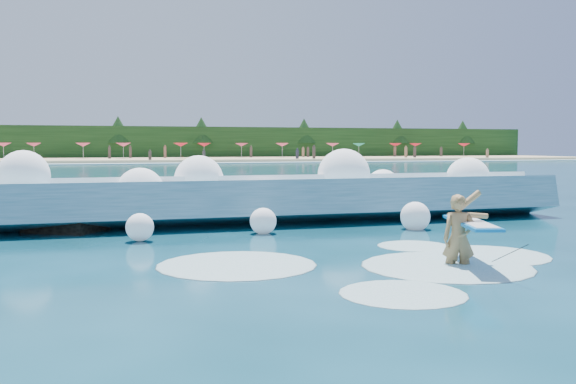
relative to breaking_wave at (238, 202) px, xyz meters
name	(u,v)px	position (x,y,z in m)	size (l,w,h in m)	color
ground	(240,270)	(-1.49, -6.78, -0.58)	(200.00, 200.00, 0.00)	#083642
beach	(110,160)	(-1.49, 71.22, -0.38)	(140.00, 20.00, 0.40)	tan
wet_band	(113,164)	(-1.49, 60.22, -0.54)	(140.00, 5.00, 0.08)	silver
treeline	(108,143)	(-1.49, 81.22, 1.92)	(140.00, 4.00, 5.00)	black
breaking_wave	(238,202)	(0.00, 0.00, 0.00)	(19.11, 2.93, 1.65)	teal
rock_cluster	(52,212)	(-4.94, 0.35, -0.15)	(8.06, 3.31, 1.35)	black
surfer_with_board	(462,235)	(2.34, -7.69, 0.01)	(1.17, 2.81, 1.58)	#A37C4C
wave_spray	(258,184)	(0.57, -0.04, 0.50)	(15.83, 4.42, 2.13)	white
surf_foam	(399,265)	(1.41, -7.11, -0.58)	(8.89, 5.71, 0.15)	silver
beach_umbrellas	(107,145)	(-1.79, 73.51, 1.67)	(112.64, 6.75, 0.50)	#D63E67
beachgoers	(102,154)	(-2.46, 69.26, 0.49)	(100.95, 13.69, 1.93)	#3F332D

